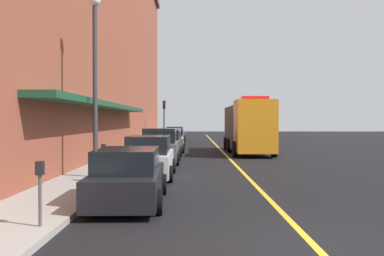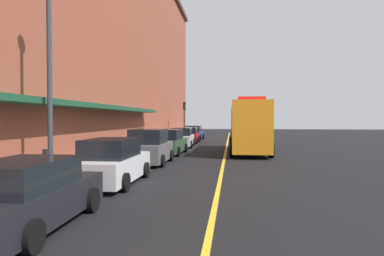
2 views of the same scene
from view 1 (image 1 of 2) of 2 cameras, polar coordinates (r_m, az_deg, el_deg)
The scene contains 18 objects.
ground_plane at distance 33.00m, azimuth 3.77°, elevation -2.99°, with size 112.00×112.00×0.00m, color black.
sidewalk_left at distance 33.15m, azimuth -7.00°, elevation -2.85°, with size 2.40×70.00×0.15m, color #9E9B93.
lane_center_stripe at distance 33.00m, azimuth 3.77°, elevation -2.98°, with size 0.16×70.00×0.01m, color gold.
brick_building_left at distance 34.50m, azimuth -19.34°, elevation 13.40°, with size 12.93×64.00×19.46m.
parked_car_0 at distance 12.02m, azimuth -8.62°, elevation -6.54°, with size 2.09×4.68×1.54m.
parked_car_1 at distance 17.38m, azimuth -5.84°, elevation -3.98°, with size 2.02×4.61×1.70m.
parked_car_2 at distance 23.18m, azimuth -4.39°, elevation -2.53°, with size 2.11×4.21×1.89m.
parked_car_3 at distance 28.45m, azimuth -3.41°, elevation -2.01°, with size 2.18×4.77×1.71m.
parked_car_4 at distance 34.79m, azimuth -2.80°, elevation -1.49°, with size 2.15×4.83×1.67m.
parked_car_5 at distance 40.04m, azimuth -2.54°, elevation -1.21°, with size 2.08×4.19×1.59m.
parked_car_6 at distance 46.06m, azimuth -2.38°, elevation -0.89°, with size 2.19×4.46×1.63m.
utility_truck at distance 30.41m, azimuth 7.22°, elevation 0.09°, with size 2.81×9.48×3.82m.
parking_meter_0 at distance 20.87m, azimuth -8.69°, elevation -2.42°, with size 0.14×0.18×1.33m.
parking_meter_1 at distance 15.36m, azimuth -11.81°, elevation -3.67°, with size 0.14×0.18×1.33m.
parking_meter_2 at distance 36.96m, azimuth -4.96°, elevation -0.91°, with size 0.14×0.18×1.33m.
parking_meter_3 at distance 9.32m, azimuth -19.70°, elevation -6.75°, with size 0.14×0.18×1.33m.
street_lamp_left at distance 16.91m, azimuth -12.91°, elevation 8.10°, with size 0.44×0.44×6.94m.
traffic_light_near at distance 46.81m, azimuth -3.87°, elevation 2.06°, with size 0.38×0.36×4.30m.
Camera 1 is at (-2.25, -7.84, 2.31)m, focal length 40.15 mm.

